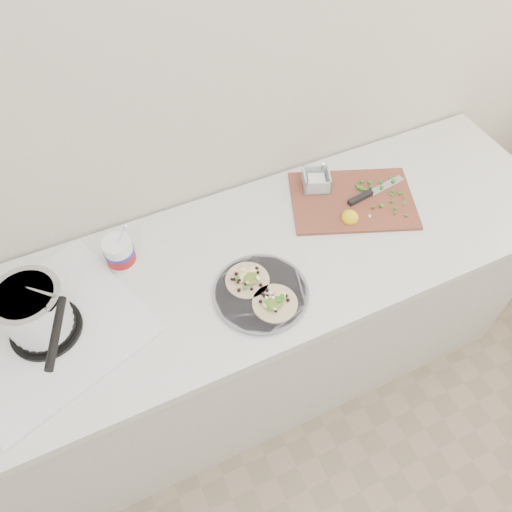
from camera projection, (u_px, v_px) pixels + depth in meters
name	position (u px, v px, depth m)	size (l,w,h in m)	color
counter	(227.00, 335.00, 1.95)	(2.44, 0.66, 0.90)	silver
stove	(39.00, 318.00, 1.39)	(0.62, 0.60, 0.24)	silver
taco_plate	(261.00, 291.00, 1.52)	(0.29, 0.29, 0.04)	slate
tub	(120.00, 251.00, 1.55)	(0.09, 0.09, 0.21)	white
cutboard	(351.00, 196.00, 1.76)	(0.51, 0.43, 0.07)	brown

